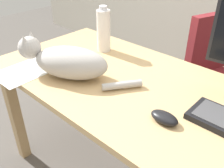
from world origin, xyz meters
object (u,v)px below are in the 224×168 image
(office_chair, at_px, (216,92))
(cat, at_px, (66,61))
(computer_mouse, at_px, (164,118))
(water_bottle, at_px, (104,30))

(office_chair, bearing_deg, cat, -114.96)
(computer_mouse, bearing_deg, cat, -177.02)
(computer_mouse, bearing_deg, office_chair, 96.91)
(office_chair, relative_size, water_bottle, 3.44)
(office_chair, xyz_separation_m, water_bottle, (-0.51, -0.57, 0.47))
(cat, distance_m, computer_mouse, 0.54)
(office_chair, xyz_separation_m, computer_mouse, (0.11, -0.88, 0.37))
(cat, xyz_separation_m, computer_mouse, (0.53, 0.03, -0.06))
(office_chair, bearing_deg, water_bottle, -131.88)
(cat, relative_size, water_bottle, 2.16)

